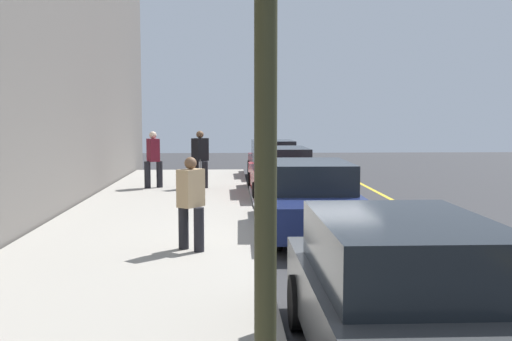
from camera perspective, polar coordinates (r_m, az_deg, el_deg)
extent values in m
plane|color=#333335|center=(12.15, 5.06, -6.52)|extent=(56.00, 56.00, 0.00)
cube|color=#A39E93|center=(12.15, -10.65, -6.23)|extent=(28.00, 4.60, 0.15)
cube|color=gold|center=(12.96, 19.31, -6.04)|extent=(28.00, 0.14, 0.01)
cube|color=white|center=(17.76, 0.36, -2.39)|extent=(5.69, 0.56, 0.22)
cylinder|color=black|center=(22.17, 4.12, -0.33)|extent=(0.64, 0.23, 0.64)
cylinder|color=black|center=(22.02, -0.22, -0.36)|extent=(0.64, 0.23, 0.64)
cylinder|color=black|center=(24.76, 3.34, 0.26)|extent=(0.64, 0.23, 0.64)
cylinder|color=black|center=(24.63, -0.55, 0.24)|extent=(0.64, 0.23, 0.64)
cube|color=maroon|center=(23.36, 1.67, 0.63)|extent=(4.26, 1.86, 0.64)
cube|color=black|center=(23.52, 1.63, 2.18)|extent=(2.22, 1.63, 0.60)
cylinder|color=black|center=(16.77, 5.78, -2.15)|extent=(0.64, 0.23, 0.64)
cylinder|color=black|center=(16.59, 0.04, -2.21)|extent=(0.64, 0.23, 0.64)
cylinder|color=black|center=(19.59, 4.46, -1.07)|extent=(0.64, 0.23, 0.64)
cylinder|color=black|center=(19.44, -0.45, -1.11)|extent=(0.64, 0.23, 0.64)
cube|color=maroon|center=(18.05, 2.44, -0.74)|extent=(4.66, 1.86, 0.64)
cube|color=black|center=(18.22, 2.37, 1.28)|extent=(2.43, 1.63, 0.60)
cylinder|color=black|center=(11.24, 10.58, -5.89)|extent=(0.64, 0.23, 0.64)
cylinder|color=black|center=(11.01, 1.95, -6.04)|extent=(0.64, 0.23, 0.64)
cylinder|color=black|center=(14.11, 8.03, -3.58)|extent=(0.64, 0.23, 0.64)
cylinder|color=black|center=(13.93, 1.18, -3.65)|extent=(0.64, 0.23, 0.64)
cube|color=navy|center=(12.50, 5.38, -3.44)|extent=(4.82, 1.87, 0.64)
cube|color=black|center=(12.65, 5.27, -0.50)|extent=(2.52, 1.64, 0.60)
cylinder|color=black|center=(7.46, 17.35, -11.78)|extent=(0.64, 0.22, 0.64)
cylinder|color=black|center=(7.08, 4.16, -12.49)|extent=(0.64, 0.22, 0.64)
cube|color=#383A3D|center=(5.83, 14.40, -13.75)|extent=(4.61, 1.82, 0.64)
cube|color=black|center=(5.88, 13.87, -7.32)|extent=(2.40, 1.61, 0.60)
cylinder|color=black|center=(19.26, -4.92, -0.40)|extent=(0.20, 0.20, 0.87)
cylinder|color=black|center=(19.53, -5.80, -0.33)|extent=(0.20, 0.20, 0.87)
cube|color=black|center=(19.33, -5.38, 2.01)|extent=(0.58, 0.56, 0.74)
sphere|color=brown|center=(19.31, -5.40, 3.46)|extent=(0.24, 0.24, 0.24)
cylinder|color=black|center=(10.52, -6.96, -5.43)|extent=(0.18, 0.18, 0.76)
cylinder|color=black|center=(10.28, -5.49, -5.66)|extent=(0.18, 0.18, 0.76)
cube|color=tan|center=(10.29, -6.27, -1.68)|extent=(0.52, 0.49, 0.65)
sphere|color=brown|center=(10.25, -6.30, 0.71)|extent=(0.21, 0.21, 0.21)
cylinder|color=black|center=(19.62, -9.23, -0.36)|extent=(0.20, 0.20, 0.86)
cylinder|color=black|center=(19.51, -10.36, -0.41)|extent=(0.20, 0.20, 0.86)
cube|color=maroon|center=(19.50, -9.83, 1.94)|extent=(0.58, 0.48, 0.73)
sphere|color=beige|center=(19.48, -9.85, 3.37)|extent=(0.24, 0.24, 0.24)
cylinder|color=#2D2D19|center=(3.12, 0.92, -1.54)|extent=(0.12, 0.12, 3.91)
cube|color=#471E19|center=(19.02, -5.35, -0.91)|extent=(0.34, 0.22, 0.58)
cylinder|color=#4C4C4C|center=(18.98, -5.37, 0.51)|extent=(0.03, 0.03, 0.36)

